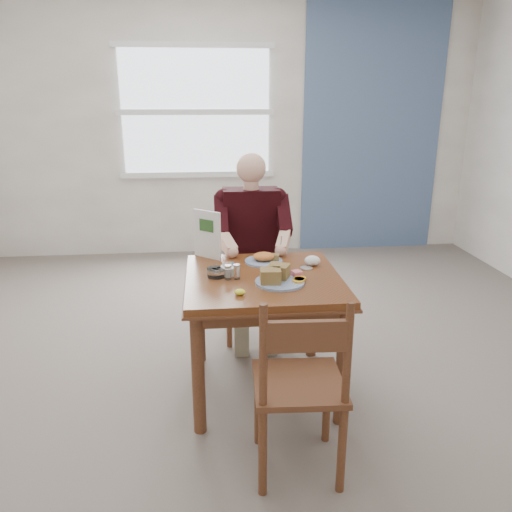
{
  "coord_description": "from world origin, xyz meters",
  "views": [
    {
      "loc": [
        -0.32,
        -2.73,
        1.75
      ],
      "look_at": [
        -0.04,
        0.0,
        0.87
      ],
      "focal_mm": 35.0,
      "sensor_mm": 36.0,
      "label": 1
    }
  ],
  "objects": [
    {
      "name": "chair_near",
      "position": [
        0.08,
        -0.75,
        0.48
      ],
      "size": [
        0.44,
        0.44,
        0.95
      ],
      "color": "brown",
      "rests_on": "ground"
    },
    {
      "name": "far_plate",
      "position": [
        0.04,
        0.26,
        0.77
      ],
      "size": [
        0.28,
        0.28,
        0.06
      ],
      "color": "white",
      "rests_on": "table"
    },
    {
      "name": "diner",
      "position": [
        0.0,
        0.71,
        0.81
      ],
      "size": [
        0.53,
        0.56,
        1.39
      ],
      "color": "gray",
      "rests_on": "chair_far"
    },
    {
      "name": "shakers",
      "position": [
        -0.18,
        -0.03,
        0.79
      ],
      "size": [
        0.09,
        0.05,
        0.09
      ],
      "color": "white",
      "rests_on": "table"
    },
    {
      "name": "table",
      "position": [
        0.0,
        0.0,
        0.64
      ],
      "size": [
        0.92,
        0.92,
        0.75
      ],
      "color": "brown",
      "rests_on": "ground"
    },
    {
      "name": "metal_dish",
      "position": [
        0.28,
        0.1,
        0.75
      ],
      "size": [
        0.08,
        0.08,
        0.01
      ],
      "primitive_type": "cylinder",
      "rotation": [
        0.0,
        0.0,
        0.04
      ],
      "color": "silver",
      "rests_on": "table"
    },
    {
      "name": "wall_back",
      "position": [
        0.0,
        3.0,
        1.4
      ],
      "size": [
        5.5,
        0.0,
        5.5
      ],
      "primitive_type": "plane",
      "rotation": [
        1.57,
        0.0,
        0.0
      ],
      "color": "white",
      "rests_on": "ground"
    },
    {
      "name": "menu",
      "position": [
        -0.32,
        0.39,
        0.91
      ],
      "size": [
        0.17,
        0.15,
        0.31
      ],
      "color": "white",
      "rests_on": "table"
    },
    {
      "name": "napkin",
      "position": [
        0.33,
        0.16,
        0.78
      ],
      "size": [
        0.11,
        0.1,
        0.06
      ],
      "primitive_type": "ellipsoid",
      "rotation": [
        0.0,
        0.0,
        -0.19
      ],
      "color": "white",
      "rests_on": "table"
    },
    {
      "name": "near_plate",
      "position": [
        0.07,
        -0.12,
        0.78
      ],
      "size": [
        0.33,
        0.33,
        0.09
      ],
      "color": "white",
      "rests_on": "table"
    },
    {
      "name": "caddy",
      "position": [
        -0.2,
        0.05,
        0.78
      ],
      "size": [
        0.12,
        0.12,
        0.07
      ],
      "color": "white",
      "rests_on": "table"
    },
    {
      "name": "accent_panel",
      "position": [
        1.6,
        2.98,
        1.4
      ],
      "size": [
        1.6,
        0.02,
        2.8
      ],
      "primitive_type": "cube",
      "color": "slate",
      "rests_on": "ground"
    },
    {
      "name": "chair_far",
      "position": [
        0.0,
        0.8,
        0.48
      ],
      "size": [
        0.42,
        0.42,
        0.95
      ],
      "color": "brown",
      "rests_on": "ground"
    },
    {
      "name": "window",
      "position": [
        -0.4,
        2.97,
        1.6
      ],
      "size": [
        1.72,
        0.04,
        1.42
      ],
      "color": "white",
      "rests_on": "wall_back"
    },
    {
      "name": "creamer",
      "position": [
        -0.27,
        0.02,
        0.78
      ],
      "size": [
        0.11,
        0.11,
        0.05
      ],
      "color": "white",
      "rests_on": "table"
    },
    {
      "name": "lemon_wedge",
      "position": [
        -0.16,
        -0.28,
        0.77
      ],
      "size": [
        0.07,
        0.06,
        0.03
      ],
      "primitive_type": "ellipsoid",
      "rotation": [
        0.0,
        0.0,
        0.4
      ],
      "color": "#FFFD35",
      "rests_on": "table"
    },
    {
      "name": "floor",
      "position": [
        0.0,
        0.0,
        0.0
      ],
      "size": [
        6.0,
        6.0,
        0.0
      ],
      "primitive_type": "plane",
      "color": "#70635A",
      "rests_on": "ground"
    }
  ]
}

